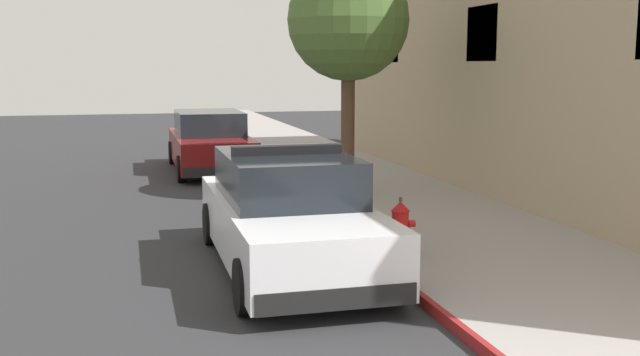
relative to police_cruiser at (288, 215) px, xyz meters
The scene contains 8 objects.
ground_plane 5.05m from the police_cruiser, 126.71° to the left, with size 29.42×60.00×0.20m, color #2B2B2D.
sidewalk_pavement 5.05m from the police_cruiser, 52.90° to the left, with size 3.66×60.00×0.14m, color gray.
curb_painted_edge 4.21m from the police_cruiser, 73.89° to the left, with size 0.08×60.00×0.14m, color maroon.
storefront_building 8.82m from the police_cruiser, 29.26° to the left, with size 5.30×19.37×6.49m.
police_cruiser is the anchor object (origin of this frame).
parked_car_silver_ahead 9.73m from the police_cruiser, 89.98° to the left, with size 1.94×4.84×1.56m.
fire_hydrant 1.67m from the police_cruiser, ahead, with size 0.44×0.40×0.76m.
street_tree 6.08m from the police_cruiser, 64.72° to the left, with size 2.45×2.45×4.73m.
Camera 1 is at (-3.25, -3.63, 2.75)m, focal length 41.67 mm.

